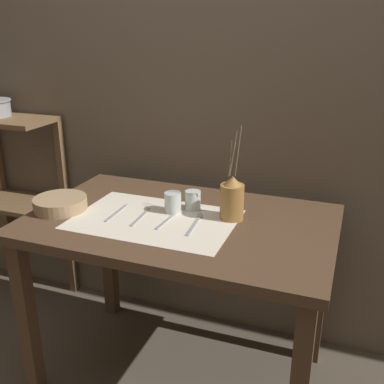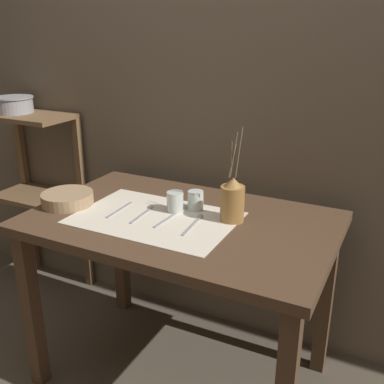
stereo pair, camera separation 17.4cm
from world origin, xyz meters
name	(u,v)px [view 2 (the right image)]	position (x,y,z in m)	size (l,w,h in m)	color
ground_plane	(182,373)	(0.00, 0.00, 0.00)	(12.00, 12.00, 0.00)	brown
stone_wall_back	(230,97)	(0.00, 0.49, 1.20)	(7.00, 0.06, 2.40)	brown
wooden_table	(181,242)	(0.00, 0.00, 0.68)	(1.22, 0.77, 0.79)	#4C3523
wooden_shelf_unit	(40,170)	(-1.10, 0.34, 0.73)	(0.48, 0.28, 1.06)	brown
linen_cloth	(155,218)	(-0.09, -0.05, 0.79)	(0.64, 0.43, 0.00)	beige
pitcher_with_flowers	(232,201)	(0.19, 0.07, 0.87)	(0.09, 0.09, 0.37)	olive
wooden_bowl	(68,199)	(-0.50, -0.09, 0.81)	(0.22, 0.22, 0.05)	#9E7F5B
glass_tumbler_near	(175,202)	(-0.05, 0.05, 0.83)	(0.07, 0.07, 0.08)	silver
glass_tumbler_far	(196,200)	(0.02, 0.10, 0.83)	(0.07, 0.07, 0.08)	silver
fork_inner	(119,210)	(-0.26, -0.05, 0.79)	(0.02, 0.18, 0.00)	#939399
fork_outer	(142,215)	(-0.15, -0.05, 0.79)	(0.02, 0.18, 0.00)	#939399
knife_center	(167,219)	(-0.04, -0.04, 0.79)	(0.02, 0.18, 0.00)	#939399
spoon_outer	(197,220)	(0.07, 0.00, 0.79)	(0.03, 0.19, 0.02)	#939399
metal_pot_large	(14,104)	(-1.19, 0.30, 1.11)	(0.21, 0.21, 0.09)	#939399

